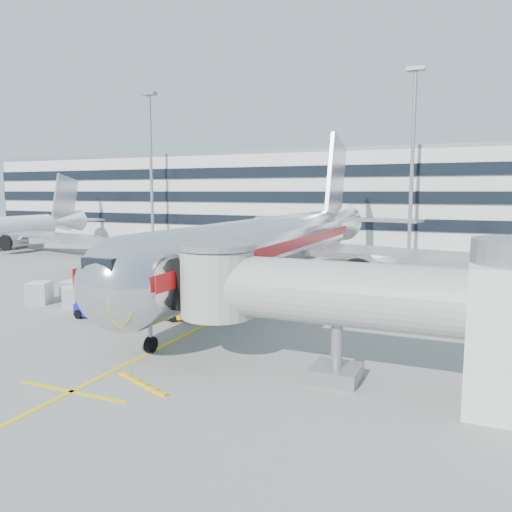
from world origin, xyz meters
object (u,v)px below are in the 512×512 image
at_px(cargo_container_right, 76,296).
at_px(baggage_tug, 93,306).
at_px(main_jet, 278,243).
at_px(ramp_worker, 127,294).
at_px(belt_loader, 156,311).
at_px(cargo_container_front, 72,290).
at_px(cargo_container_left, 39,293).

bearing_deg(cargo_container_right, baggage_tug, -31.71).
bearing_deg(main_jet, ramp_worker, -129.16).
distance_m(belt_loader, cargo_container_right, 7.90).
bearing_deg(cargo_container_front, cargo_container_left, -119.49).
height_order(cargo_container_front, ramp_worker, ramp_worker).
bearing_deg(cargo_container_left, main_jet, 40.64).
bearing_deg(belt_loader, baggage_tug, -160.50).
bearing_deg(cargo_container_right, cargo_container_front, 139.56).
height_order(belt_loader, ramp_worker, belt_loader).
relative_size(main_jet, ramp_worker, 29.10).
bearing_deg(belt_loader, cargo_container_left, 178.49).
relative_size(baggage_tug, cargo_container_right, 1.66).
relative_size(belt_loader, cargo_container_front, 2.54).
height_order(belt_loader, cargo_container_front, belt_loader).
bearing_deg(cargo_container_right, belt_loader, -4.94).
bearing_deg(baggage_tug, belt_loader, 19.50).
height_order(baggage_tug, cargo_container_front, baggage_tug).
distance_m(belt_loader, ramp_worker, 5.45).
bearing_deg(belt_loader, ramp_worker, 148.90).
height_order(main_jet, baggage_tug, main_jet).
xyz_separation_m(main_jet, baggage_tug, (-8.30, -14.96, -3.39)).
height_order(main_jet, ramp_worker, main_jet).
xyz_separation_m(main_jet, belt_loader, (-4.00, -13.44, -3.65)).
xyz_separation_m(main_jet, cargo_container_right, (-11.87, -12.76, -3.42)).
bearing_deg(cargo_container_left, baggage_tug, -14.58).
bearing_deg(main_jet, belt_loader, -106.58).
height_order(cargo_container_left, cargo_container_right, cargo_container_left).
xyz_separation_m(main_jet, ramp_worker, (-8.66, -10.63, -3.36)).
height_order(belt_loader, baggage_tug, belt_loader).
bearing_deg(baggage_tug, cargo_container_right, 148.29).
distance_m(baggage_tug, cargo_container_front, 7.03).
distance_m(main_jet, cargo_container_front, 18.11).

